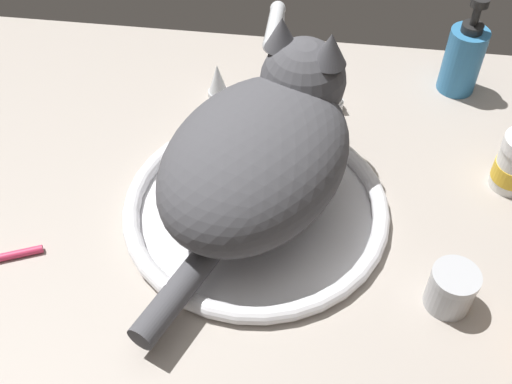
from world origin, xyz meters
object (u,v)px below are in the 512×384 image
soap_pump_bottle (463,58)px  metal_jar (451,289)px  faucet (275,71)px  cat (264,147)px  sink_basin (256,208)px

soap_pump_bottle → metal_jar: (-4.26, -40.92, -2.89)cm
faucet → metal_jar: size_ratio=3.72×
cat → metal_jar: (23.07, -12.60, -7.33)cm
soap_pump_bottle → sink_basin: bearing=-132.9°
sink_basin → cat: size_ratio=0.86×
metal_jar → cat: bearing=151.4°
faucet → cat: cat is taller
cat → sink_basin: bearing=-112.8°
sink_basin → metal_jar: (23.86, -10.72, 1.88)cm
sink_basin → faucet: (-0.00, 21.56, 5.99)cm
faucet → cat: size_ratio=0.52×
faucet → metal_jar: (23.86, -32.28, -4.11)cm
metal_jar → sink_basin: bearing=155.8°
sink_basin → metal_jar: metal_jar is taller
cat → metal_jar: bearing=-28.6°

